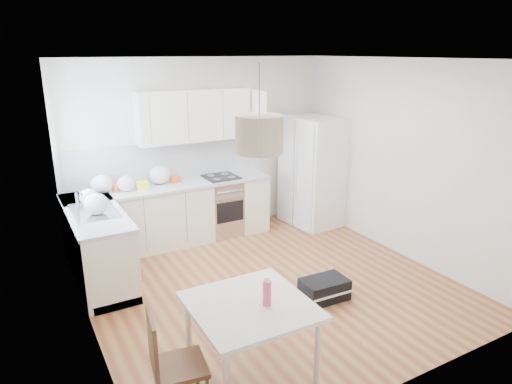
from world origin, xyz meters
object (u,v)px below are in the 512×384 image
refrigerator (314,171)px  gym_bag (324,289)px  dining_chair (180,364)px  dining_table (250,313)px

refrigerator → gym_bag: refrigerator is taller
dining_chair → gym_bag: 2.27m
dining_table → gym_bag: (1.42, 0.81, -0.56)m
refrigerator → gym_bag: (-1.35, -2.10, -0.77)m
gym_bag → dining_chair: bearing=-154.9°
dining_table → refrigerator: bearing=47.2°
dining_chair → gym_bag: bearing=31.5°
dining_table → gym_bag: dining_table is taller
gym_bag → dining_table: bearing=-148.0°
dining_chair → gym_bag: dining_chair is taller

